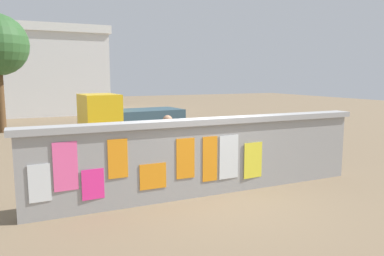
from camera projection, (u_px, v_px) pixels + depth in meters
The scene contains 8 objects.
ground at pixel (118, 137), 15.00m from camera, with size 60.00×60.00×0.00m, color #7A664C.
poster_wall at pixel (208, 155), 7.68m from camera, with size 7.52×0.42×1.61m.
auto_rickshaw_truck at pixel (127, 120), 13.27m from camera, with size 3.72×1.81×1.85m.
motorcycle at pixel (208, 154), 9.49m from camera, with size 1.90×0.56×0.87m.
bicycle_near at pixel (109, 165), 8.83m from camera, with size 1.71×0.44×0.95m.
bicycle_far at pixel (229, 140), 12.21m from camera, with size 1.70×0.44×0.95m.
person_walking at pixel (168, 144), 8.15m from camera, with size 0.46×0.46×1.62m.
building_background at pixel (26, 71), 24.26m from camera, with size 9.94×6.62×5.60m.
Camera 1 is at (-3.45, -6.70, 2.47)m, focal length 34.45 mm.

